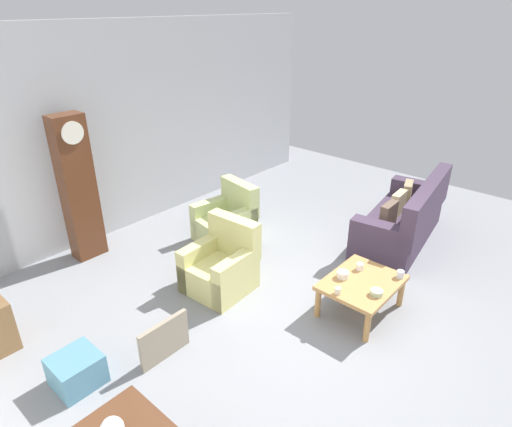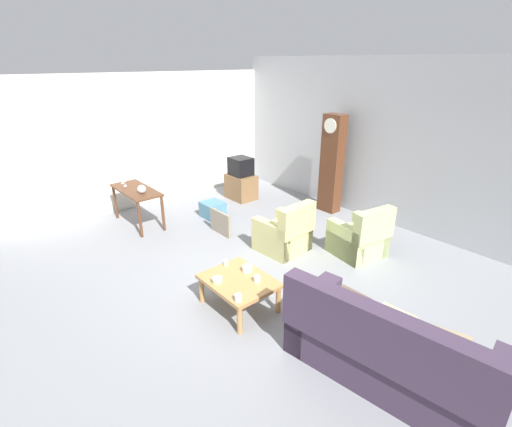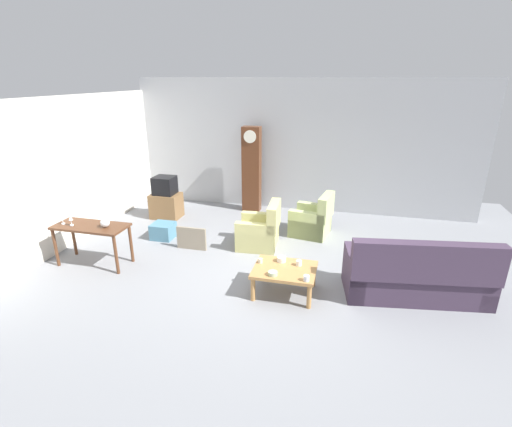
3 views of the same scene
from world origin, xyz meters
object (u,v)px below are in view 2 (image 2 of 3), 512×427
glass_dome_cloche (142,189)px  wine_glass_tall (122,178)px  armchair_olive_far (360,239)px  couch_floral (387,353)px  bowl_white_stacked (247,269)px  armchair_olive_near (284,234)px  framed_picture_leaning (220,223)px  storage_box_blue (213,209)px  tv_crt (241,166)px  cup_blue_rimmed (238,298)px  coffee_table_wood (239,283)px  wine_glass_mid (124,181)px  tv_stand_cabinet (241,187)px  cup_white_porcelain (257,279)px  bowl_shallow_green (217,280)px  cup_cream_tall (226,263)px  grandfather_clock (332,164)px  console_table_dark (136,194)px

glass_dome_cloche → wine_glass_tall: bearing=-175.9°
armchair_olive_far → glass_dome_cloche: bearing=-145.5°
couch_floral → bowl_white_stacked: couch_floral is taller
couch_floral → armchair_olive_near: couch_floral is taller
framed_picture_leaning → storage_box_blue: (-0.79, 0.36, -0.06)m
tv_crt → cup_blue_rimmed: 4.76m
armchair_olive_near → tv_crt: bearing=157.4°
coffee_table_wood → wine_glass_mid: wine_glass_mid is taller
armchair_olive_near → coffee_table_wood: (0.77, -1.60, 0.06)m
tv_crt → wine_glass_tall: bearing=-104.3°
tv_stand_cabinet → armchair_olive_near: bearing=-22.6°
tv_stand_cabinet → framed_picture_leaning: tv_stand_cabinet is taller
cup_white_porcelain → bowl_shallow_green: bearing=-130.0°
couch_floral → armchair_olive_far: (-1.79, 2.08, -0.05)m
wine_glass_tall → couch_floral: bearing=2.8°
storage_box_blue → bowl_white_stacked: (2.75, -1.29, 0.31)m
tv_crt → bowl_white_stacked: tv_crt is taller
coffee_table_wood → framed_picture_leaning: (-2.05, 1.14, -0.14)m
cup_white_porcelain → cup_blue_rimmed: 0.48m
cup_blue_rimmed → storage_box_blue: bearing=150.7°
cup_white_porcelain → armchair_olive_far: bearing=90.4°
framed_picture_leaning → couch_floral: bearing=-10.8°
coffee_table_wood → cup_white_porcelain: (0.20, 0.15, 0.10)m
cup_white_porcelain → cup_blue_rimmed: size_ratio=1.00×
armchair_olive_near → cup_cream_tall: (0.36, -1.51, 0.16)m
tv_crt → glass_dome_cloche: size_ratio=2.96×
grandfather_clock → tv_stand_cabinet: 2.25m
armchair_olive_near → armchair_olive_far: 1.28m
coffee_table_wood → grandfather_clock: grandfather_clock is taller
coffee_table_wood → wine_glass_tall: bearing=178.8°
framed_picture_leaning → storage_box_blue: 0.87m
couch_floral → framed_picture_leaning: couch_floral is taller
armchair_olive_near → tv_stand_cabinet: bearing=157.4°
tv_crt → bowl_shallow_green: size_ratio=3.35×
cup_white_porcelain → glass_dome_cloche: bearing=-179.9°
framed_picture_leaning → bowl_white_stacked: bearing=-25.4°
armchair_olive_near → bowl_shallow_green: bearing=-71.2°
coffee_table_wood → bowl_white_stacked: 0.25m
cup_white_porcelain → cup_cream_tall: (-0.61, -0.06, -0.00)m
coffee_table_wood → tv_stand_cabinet: (-3.34, 2.67, -0.07)m
cup_white_porcelain → tv_crt: bearing=144.5°
console_table_dark → bowl_white_stacked: (3.41, 0.06, -0.17)m
wine_glass_mid → glass_dome_cloche: bearing=7.6°
console_table_dark → tv_crt: size_ratio=2.71×
couch_floral → armchair_olive_far: couch_floral is taller
cup_white_porcelain → wine_glass_mid: (-4.01, -0.09, 0.40)m
console_table_dark → coffee_table_wood: bearing=-2.5°
couch_floral → wine_glass_mid: bearing=-176.9°
bowl_white_stacked → grandfather_clock: bearing=111.9°
glass_dome_cloche → cup_cream_tall: size_ratio=2.09×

